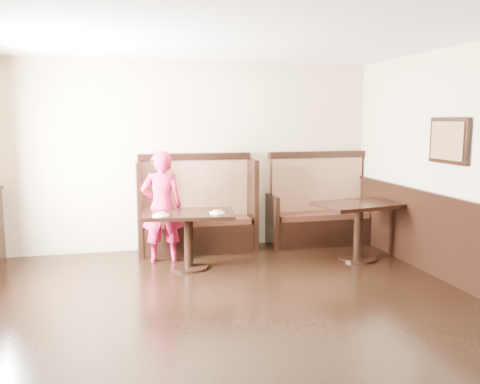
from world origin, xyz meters
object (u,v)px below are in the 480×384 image
object	(u,v)px
table_main	(188,225)
table_neighbor	(359,217)
child	(162,207)
booth_main	(197,216)
booth_neighbor	(319,213)

from	to	relation	value
table_main	table_neighbor	distance (m)	2.37
table_main	child	size ratio (longest dim) A/B	0.83
child	booth_main	bearing A→B (deg)	-134.41
booth_main	table_main	size ratio (longest dim) A/B	1.38
booth_main	child	world-z (taller)	child
booth_main	table_main	distance (m)	0.94
booth_main	table_neighbor	world-z (taller)	booth_main
table_neighbor	booth_neighbor	bearing A→B (deg)	89.04
table_neighbor	table_main	bearing A→B (deg)	166.73
booth_main	table_main	xyz separation A→B (m)	(-0.24, -0.91, 0.05)
booth_neighbor	table_main	size ratio (longest dim) A/B	1.30
table_neighbor	child	xyz separation A→B (m)	(-2.67, 0.52, 0.17)
booth_neighbor	table_neighbor	distance (m)	1.04
booth_neighbor	child	xyz separation A→B (m)	(-2.50, -0.49, 0.29)
booth_neighbor	child	bearing A→B (deg)	-168.85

